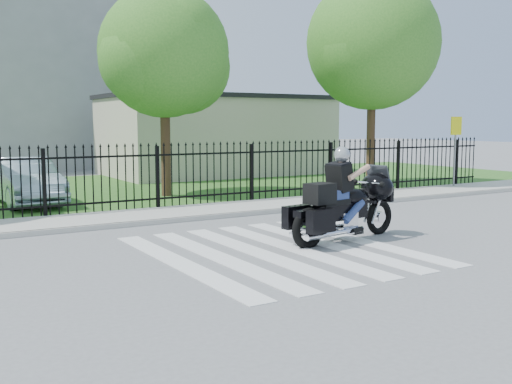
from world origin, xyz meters
TOP-DOWN VIEW (x-y plane):
  - ground at (0.00, 0.00)m, footprint 120.00×120.00m
  - crosswalk at (0.00, 0.00)m, footprint 5.00×5.50m
  - sidewalk at (0.00, 5.00)m, footprint 40.00×2.00m
  - curb at (0.00, 4.00)m, footprint 40.00×0.12m
  - grass_strip at (0.00, 12.00)m, footprint 40.00×12.00m
  - iron_fence at (0.00, 6.00)m, footprint 26.00×0.04m
  - tree_mid at (1.50, 9.00)m, footprint 4.20×4.20m
  - tree_right at (9.50, 8.00)m, footprint 5.00×5.00m
  - building_low at (7.00, 16.00)m, footprint 10.00×6.00m
  - building_low_roof at (7.00, 16.00)m, footprint 10.20×6.20m
  - motorcycle_rider at (1.70, 0.13)m, footprint 2.99×1.27m
  - parked_car at (-2.88, 9.25)m, footprint 1.67×4.28m
  - traffic_sign at (11.35, 5.52)m, footprint 0.55×0.09m

SIDE VIEW (x-z plane):
  - ground at x=0.00m, z-range 0.00..0.00m
  - crosswalk at x=0.00m, z-range 0.00..0.01m
  - grass_strip at x=0.00m, z-range 0.00..0.02m
  - sidewalk at x=0.00m, z-range 0.00..0.12m
  - curb at x=0.00m, z-range 0.00..0.12m
  - parked_car at x=-2.88m, z-range 0.02..1.41m
  - motorcycle_rider at x=1.70m, z-range -0.18..1.81m
  - iron_fence at x=0.00m, z-range 0.00..1.80m
  - building_low at x=7.00m, z-range 0.00..3.50m
  - traffic_sign at x=11.35m, z-range 0.66..3.19m
  - building_low_roof at x=7.00m, z-range 3.50..3.70m
  - tree_mid at x=1.50m, z-range 1.28..8.06m
  - tree_right at x=9.50m, z-range 1.44..9.34m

